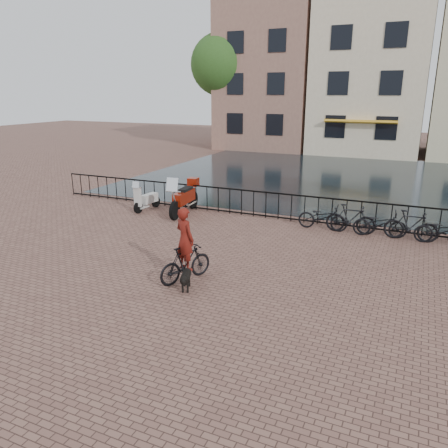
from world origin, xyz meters
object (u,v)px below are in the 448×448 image
at_px(cyclist, 185,249).
at_px(dog, 186,279).
at_px(motorcycle, 184,193).
at_px(scooter, 147,194).

relative_size(cyclist, dog, 2.70).
bearing_deg(motorcycle, scooter, 178.73).
bearing_deg(dog, cyclist, 96.99).
xyz_separation_m(dog, motorcycle, (-3.41, 6.03, 0.56)).
distance_m(motorcycle, scooter, 1.68).
xyz_separation_m(cyclist, scooter, (-4.82, 5.46, -0.20)).
bearing_deg(scooter, dog, -43.66).
bearing_deg(dog, motorcycle, 97.24).
xyz_separation_m(motorcycle, scooter, (-1.67, -0.11, -0.17)).
height_order(cyclist, scooter, cyclist).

